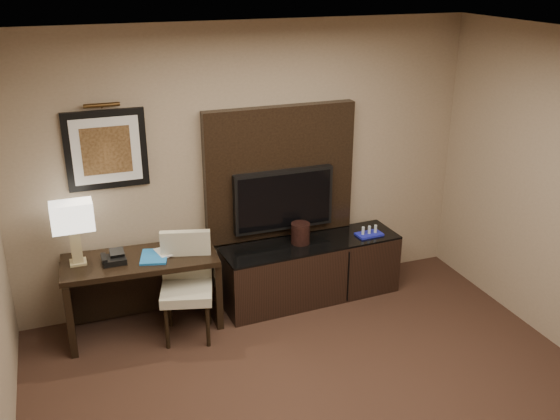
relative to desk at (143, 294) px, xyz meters
name	(u,v)px	position (x,y,z in m)	size (l,w,h in m)	color
ceiling	(386,59)	(1.14, -2.15, 2.34)	(4.50, 5.00, 0.01)	silver
wall_back	(248,166)	(1.14, 0.35, 0.99)	(4.50, 0.01, 2.70)	gray
desk	(143,294)	(0.00, 0.00, 0.00)	(1.35, 0.58, 0.73)	black
credenza	(311,270)	(1.66, 0.00, -0.06)	(1.78, 0.49, 0.61)	black
tv_wall_panel	(280,172)	(1.44, 0.29, 0.91)	(1.50, 0.12, 1.30)	black
tv	(283,200)	(1.44, 0.19, 0.66)	(1.00, 0.08, 0.60)	black
artwork	(106,150)	(-0.16, 0.33, 1.29)	(0.70, 0.04, 0.70)	black
picture_light	(102,105)	(-0.16, 0.29, 1.69)	(0.04, 0.04, 0.30)	#412C14
desk_chair	(187,291)	(0.35, -0.27, 0.10)	(0.44, 0.51, 0.93)	beige
table_lamp	(75,236)	(-0.52, 0.08, 0.62)	(0.32, 0.18, 0.52)	tan
desk_phone	(114,257)	(-0.22, -0.01, 0.41)	(0.20, 0.18, 0.10)	black
blue_folder	(154,257)	(0.12, -0.04, 0.37)	(0.23, 0.31, 0.02)	#1C69B7
book	(156,244)	(0.16, 0.00, 0.47)	(0.16, 0.02, 0.22)	#B8AA90
ice_bucket	(300,233)	(1.55, 0.02, 0.35)	(0.18, 0.18, 0.21)	black
minibar_tray	(369,231)	(2.27, -0.05, 0.30)	(0.26, 0.16, 0.09)	#1B22B5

